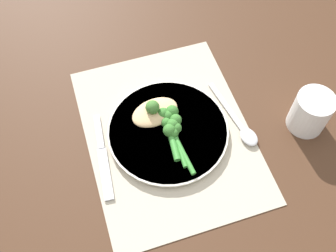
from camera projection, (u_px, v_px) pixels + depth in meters
ground_plane at (168, 134)px, 0.87m from camera, size 3.00×3.00×0.00m
placemat at (168, 133)px, 0.87m from camera, size 0.46×0.35×0.00m
plate at (168, 131)px, 0.86m from camera, size 0.26×0.26×0.01m
chicken_fillet at (155, 112)px, 0.86m from camera, size 0.09×0.12×0.02m
pesto_dollop_primary at (152, 107)px, 0.85m from camera, size 0.03×0.03×0.03m
broccoli_stalk_right at (170, 120)px, 0.85m from camera, size 0.13×0.05×0.03m
broccoli_stalk_front at (173, 126)px, 0.84m from camera, size 0.12×0.04×0.03m
broccoli_stalk_rear at (174, 135)px, 0.83m from camera, size 0.12×0.05×0.03m
knife at (102, 154)px, 0.84m from camera, size 0.20×0.04×0.01m
spoon at (243, 128)px, 0.87m from camera, size 0.19×0.05×0.01m
water_glass at (310, 112)px, 0.84m from camera, size 0.08×0.08×0.09m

